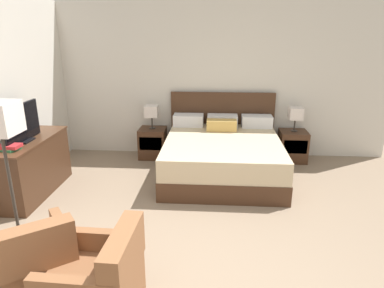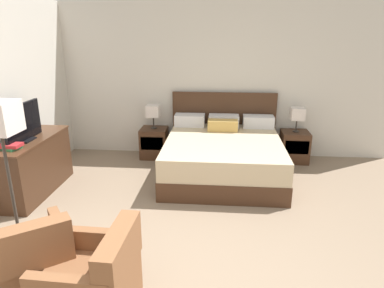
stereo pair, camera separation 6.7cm
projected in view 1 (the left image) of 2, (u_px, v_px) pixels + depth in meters
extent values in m
cube|color=beige|center=(207.00, 81.00, 6.02)|extent=(6.37, 0.06, 2.66)
cube|color=#422819|center=(222.00, 168.00, 5.35)|extent=(1.76, 1.93, 0.28)
cube|color=#C6B28E|center=(223.00, 150.00, 5.25)|extent=(1.74, 1.92, 0.31)
cube|color=#422819|center=(222.00, 124.00, 6.15)|extent=(1.83, 0.05, 1.15)
cube|color=silver|center=(188.00, 120.00, 5.97)|extent=(0.52, 0.28, 0.20)
cube|color=silver|center=(222.00, 121.00, 5.93)|extent=(0.52, 0.28, 0.20)
cube|color=silver|center=(257.00, 121.00, 5.89)|extent=(0.52, 0.28, 0.20)
cube|color=tan|center=(222.00, 125.00, 5.68)|extent=(0.49, 0.22, 0.18)
cube|color=#422819|center=(153.00, 143.00, 6.13)|extent=(0.46, 0.44, 0.53)
cube|color=black|center=(151.00, 144.00, 5.91)|extent=(0.39, 0.01, 0.23)
cube|color=#422819|center=(293.00, 146.00, 5.96)|extent=(0.46, 0.44, 0.53)
cube|color=black|center=(295.00, 147.00, 5.74)|extent=(0.39, 0.01, 0.23)
cylinder|color=#332D28|center=(152.00, 128.00, 6.04)|extent=(0.11, 0.11, 0.02)
cylinder|color=#332D28|center=(152.00, 122.00, 6.01)|extent=(0.02, 0.02, 0.20)
cube|color=silver|center=(152.00, 111.00, 5.95)|extent=(0.22, 0.22, 0.20)
cylinder|color=#332D28|center=(294.00, 131.00, 5.87)|extent=(0.11, 0.11, 0.02)
cylinder|color=#332D28|center=(295.00, 125.00, 5.84)|extent=(0.02, 0.02, 0.20)
cube|color=silver|center=(296.00, 113.00, 5.78)|extent=(0.22, 0.22, 0.20)
cube|color=#422819|center=(33.00, 167.00, 4.69)|extent=(0.45, 1.37, 0.79)
cube|color=#482C1C|center=(29.00, 140.00, 4.57)|extent=(0.47, 1.41, 0.02)
cube|color=black|center=(24.00, 141.00, 4.47)|extent=(0.18, 0.25, 0.02)
cube|color=black|center=(22.00, 123.00, 4.40)|extent=(0.04, 0.79, 0.49)
cube|color=black|center=(23.00, 123.00, 4.40)|extent=(0.01, 0.77, 0.46)
cube|color=#2D7042|center=(8.00, 149.00, 4.15)|extent=(0.28, 0.23, 0.03)
cube|color=#B7282D|center=(9.00, 146.00, 4.14)|extent=(0.26, 0.18, 0.04)
cube|color=brown|center=(31.00, 271.00, 2.94)|extent=(0.95, 0.95, 0.40)
cube|color=brown|center=(29.00, 249.00, 2.61)|extent=(0.64, 0.54, 0.36)
cube|color=brown|center=(62.00, 231.00, 3.00)|extent=(0.45, 0.55, 0.18)
cube|color=brown|center=(123.00, 255.00, 2.54)|extent=(0.18, 0.68, 0.36)
cube|color=brown|center=(103.00, 240.00, 2.88)|extent=(0.63, 0.11, 0.18)
cylinder|color=#332D28|center=(22.00, 246.00, 3.60)|extent=(0.28, 0.28, 0.02)
cylinder|color=#332D28|center=(12.00, 193.00, 3.41)|extent=(0.03, 0.03, 1.22)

